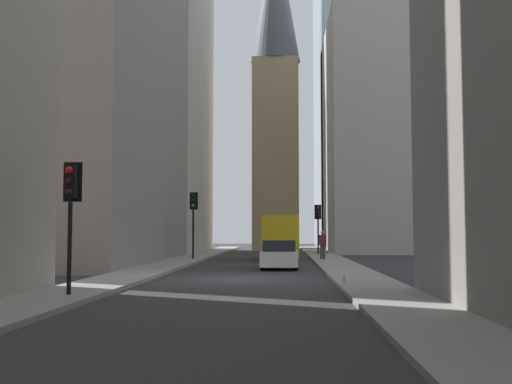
{
  "coord_description": "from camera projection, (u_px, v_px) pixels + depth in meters",
  "views": [
    {
      "loc": [
        -23.39,
        -1.66,
        1.84
      ],
      "look_at": [
        18.84,
        0.35,
        4.65
      ],
      "focal_mm": 41.97,
      "sensor_mm": 36.0,
      "label": 1
    }
  ],
  "objects": [
    {
      "name": "discarded_bottle",
      "position": [
        344.0,
        280.0,
        19.7
      ],
      "size": [
        0.07,
        0.07,
        0.27
      ],
      "color": "#999EA3",
      "rests_on": "sidewalk_left"
    },
    {
      "name": "building_right_midfar",
      "position": [
        79.0,
        51.0,
        35.68
      ],
      "size": [
        19.43,
        10.5,
        25.23
      ],
      "color": "gray",
      "rests_on": "ground_plane"
    },
    {
      "name": "traffic_light_far_junction",
      "position": [
        318.0,
        218.0,
        45.5
      ],
      "size": [
        0.43,
        0.52,
        3.75
      ],
      "color": "black",
      "rests_on": "sidewalk_left"
    },
    {
      "name": "church_spire",
      "position": [
        275.0,
        75.0,
        63.05
      ],
      "size": [
        5.21,
        5.21,
        35.12
      ],
      "color": "#9E8966",
      "rests_on": "ground_plane"
    },
    {
      "name": "building_left_far",
      "position": [
        381.0,
        139.0,
        55.18
      ],
      "size": [
        16.53,
        10.0,
        20.85
      ],
      "color": "#B7B2A5",
      "rests_on": "ground_plane"
    },
    {
      "name": "sedan_white",
      "position": [
        279.0,
        255.0,
        29.67
      ],
      "size": [
        4.3,
        1.78,
        1.42
      ],
      "color": "silver",
      "rests_on": "ground_plane"
    },
    {
      "name": "ground_plane",
      "position": [
        242.0,
        279.0,
        23.27
      ],
      "size": [
        135.0,
        135.0,
        0.0
      ],
      "primitive_type": "plane",
      "color": "#302D30"
    },
    {
      "name": "delivery_truck",
      "position": [
        280.0,
        237.0,
        39.09
      ],
      "size": [
        6.46,
        2.25,
        2.84
      ],
      "color": "yellow",
      "rests_on": "ground_plane"
    },
    {
      "name": "traffic_light_foreground",
      "position": [
        71.0,
        197.0,
        16.37
      ],
      "size": [
        0.43,
        0.52,
        3.63
      ],
      "color": "black",
      "rests_on": "sidewalk_right"
    },
    {
      "name": "traffic_light_midblock",
      "position": [
        193.0,
        210.0,
        37.7
      ],
      "size": [
        0.43,
        0.52,
        4.19
      ],
      "color": "black",
      "rests_on": "sidewalk_right"
    },
    {
      "name": "sidewalk_right",
      "position": [
        128.0,
        277.0,
        23.49
      ],
      "size": [
        90.0,
        2.2,
        0.14
      ],
      "primitive_type": "cube",
      "color": "gray",
      "rests_on": "ground_plane"
    },
    {
      "name": "sidewalk_left",
      "position": [
        358.0,
        278.0,
        23.06
      ],
      "size": [
        90.0,
        2.2,
        0.14
      ],
      "primitive_type": "cube",
      "color": "gray",
      "rests_on": "ground_plane"
    },
    {
      "name": "pedestrian",
      "position": [
        323.0,
        244.0,
        37.09
      ],
      "size": [
        0.26,
        0.44,
        1.76
      ],
      "color": "#473D33",
      "rests_on": "sidewalk_left"
    },
    {
      "name": "building_right_far",
      "position": [
        148.0,
        65.0,
        53.75
      ],
      "size": [
        16.09,
        10.5,
        33.65
      ],
      "color": "#B7B2A5",
      "rests_on": "ground_plane"
    }
  ]
}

